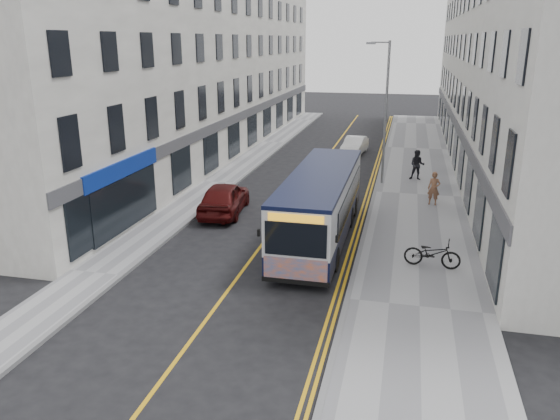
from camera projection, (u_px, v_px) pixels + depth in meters
The scene contains 17 objects.
ground at pixel (240, 275), 19.52m from camera, with size 140.00×140.00×0.00m, color black.
pavement_east at pixel (417, 195), 29.28m from camera, with size 4.50×64.00×0.12m, color gray.
pavement_west at pixel (219, 183), 31.74m from camera, with size 2.00×64.00×0.12m, color gray.
kerb_east at pixel (375, 192), 29.77m from camera, with size 0.18×64.00×0.13m, color slate.
kerb_west at pixel (235, 184), 31.52m from camera, with size 0.18×64.00×0.13m, color slate.
road_centre_line at pixel (303, 189), 30.66m from camera, with size 0.12×64.00×0.01m, color gold.
road_dbl_yellow_inner at pixel (367, 193), 29.89m from camera, with size 0.10×64.00×0.01m, color gold.
road_dbl_yellow_outer at pixel (370, 193), 29.84m from camera, with size 0.10×64.00×0.01m, color gold.
terrace_east at pixel (509, 65), 34.56m from camera, with size 6.00×46.00×13.00m, color silver.
terrace_west at pixel (205, 62), 39.04m from camera, with size 6.00×46.00×13.00m, color silver.
streetlamp at pixel (385, 108), 30.29m from camera, with size 1.32×0.18×8.00m.
city_bus at pixel (320, 204), 22.39m from camera, with size 2.36×10.08×2.93m.
bicycle at pixel (432, 253), 19.76m from camera, with size 0.70×2.01×1.05m, color black.
pedestrian_near at pixel (434, 188), 27.16m from camera, with size 0.61×0.40×1.67m, color brown.
pedestrian_far at pixel (417, 165), 32.01m from camera, with size 0.86×0.67×1.76m, color black.
car_white at pixel (355, 146), 39.78m from camera, with size 1.34×3.84×1.27m, color silver.
car_maroon at pixel (224, 198), 26.18m from camera, with size 1.84×4.58×1.56m, color #460C0B.
Camera 1 is at (5.52, -17.12, 8.07)m, focal length 35.00 mm.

